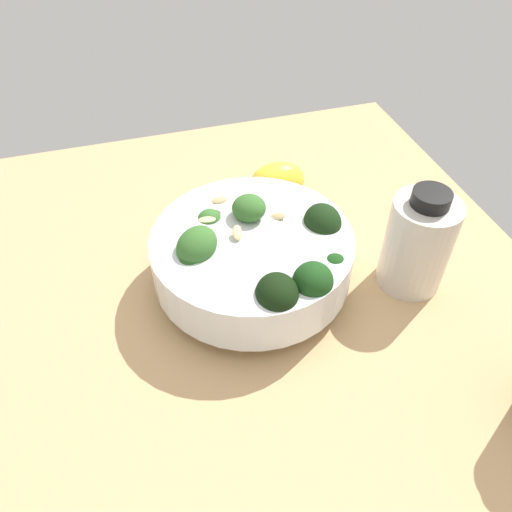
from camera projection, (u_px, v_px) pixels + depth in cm
name	position (u px, v px, depth cm)	size (l,w,h in cm)	color
ground_plane	(247.00, 281.00, 59.23)	(64.87, 64.87, 4.08)	tan
bowl_of_broccoli	(257.00, 254.00, 53.10)	(21.14, 21.14, 9.69)	white
lemon_wedge	(277.00, 181.00, 65.77)	(7.26, 4.66, 5.16)	yellow
bottle_tall	(418.00, 243.00, 52.80)	(7.00, 7.00, 12.17)	beige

